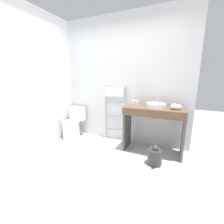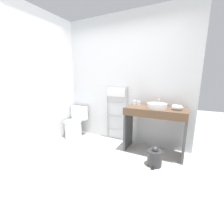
# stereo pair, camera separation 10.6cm
# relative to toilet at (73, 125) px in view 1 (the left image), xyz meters

# --- Properties ---
(ground_plane) EXTENTS (12.00, 12.00, 0.00)m
(ground_plane) POSITION_rel_toilet_xyz_m (1.08, -1.21, -0.29)
(ground_plane) COLOR #B2AFA8
(wall_back) EXTENTS (2.90, 0.12, 2.66)m
(wall_back) POSITION_rel_toilet_xyz_m (1.08, 0.39, 1.04)
(wall_back) COLOR silver
(wall_back) RESTS_ON ground_plane
(wall_side) EXTENTS (0.12, 2.28, 2.66)m
(wall_side) POSITION_rel_toilet_xyz_m (-0.31, -0.44, 1.04)
(wall_side) COLOR silver
(wall_side) RESTS_ON ground_plane
(toilet) EXTENTS (0.40, 0.54, 0.73)m
(toilet) POSITION_rel_toilet_xyz_m (0.00, 0.00, 0.00)
(toilet) COLOR white
(toilet) RESTS_ON ground_plane
(towel_radiator) EXTENTS (0.49, 0.06, 1.23)m
(towel_radiator) POSITION_rel_toilet_xyz_m (0.96, 0.29, 0.61)
(towel_radiator) COLOR silver
(towel_radiator) RESTS_ON ground_plane
(vanity_counter) EXTENTS (1.07, 0.52, 0.88)m
(vanity_counter) POSITION_rel_toilet_xyz_m (1.86, 0.04, 0.31)
(vanity_counter) COLOR brown
(vanity_counter) RESTS_ON ground_plane
(sink_basin) EXTENTS (0.34, 0.34, 0.08)m
(sink_basin) POSITION_rel_toilet_xyz_m (1.88, 0.03, 0.63)
(sink_basin) COLOR white
(sink_basin) RESTS_ON vanity_counter
(faucet) EXTENTS (0.02, 0.10, 0.14)m
(faucet) POSITION_rel_toilet_xyz_m (1.88, 0.22, 0.67)
(faucet) COLOR silver
(faucet) RESTS_ON vanity_counter
(cup_near_wall) EXTENTS (0.07, 0.07, 0.09)m
(cup_near_wall) POSITION_rel_toilet_xyz_m (1.40, 0.21, 0.62)
(cup_near_wall) COLOR white
(cup_near_wall) RESTS_ON vanity_counter
(cup_near_edge) EXTENTS (0.07, 0.07, 0.08)m
(cup_near_edge) POSITION_rel_toilet_xyz_m (1.49, 0.18, 0.62)
(cup_near_edge) COLOR white
(cup_near_edge) RESTS_ON vanity_counter
(hair_dryer) EXTENTS (0.18, 0.18, 0.09)m
(hair_dryer) POSITION_rel_toilet_xyz_m (2.21, 0.02, 0.62)
(hair_dryer) COLOR white
(hair_dryer) RESTS_ON vanity_counter
(trash_bin) EXTENTS (0.23, 0.27, 0.34)m
(trash_bin) POSITION_rel_toilet_xyz_m (1.97, -0.39, -0.15)
(trash_bin) COLOR #333335
(trash_bin) RESTS_ON ground_plane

